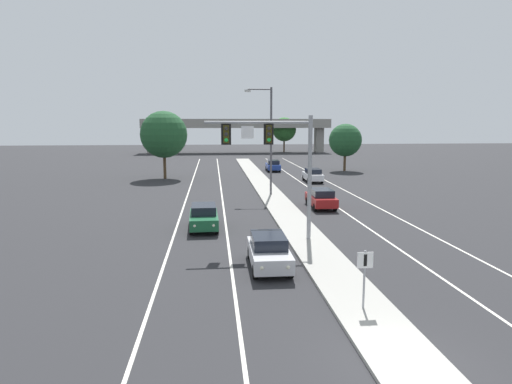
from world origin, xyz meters
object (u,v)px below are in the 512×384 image
at_px(tree_far_right_c, 284,129).
at_px(tree_far_left_b, 164,135).
at_px(car_oncoming_silver, 269,251).
at_px(car_receding_red, 321,198).
at_px(overhead_signal_mast, 277,152).
at_px(tree_far_right_a, 345,140).
at_px(car_receding_white, 313,175).
at_px(car_oncoming_green, 204,217).
at_px(car_receding_blue, 273,165).
at_px(tree_far_left_c, 177,135).
at_px(median_sign_post, 365,271).
at_px(street_lamp_median, 269,135).

xyz_separation_m(tree_far_right_c, tree_far_left_b, (-22.67, -48.41, 0.19)).
height_order(car_oncoming_silver, car_receding_red, same).
relative_size(overhead_signal_mast, tree_far_right_a, 1.07).
distance_m(overhead_signal_mast, car_receding_white, 27.78).
distance_m(car_oncoming_green, car_receding_blue, 35.84).
bearing_deg(tree_far_left_c, median_sign_post, -81.34).
bearing_deg(tree_far_right_a, tree_far_right_c, 92.97).
bearing_deg(car_receding_blue, tree_far_left_c, 112.89).
xyz_separation_m(car_oncoming_green, tree_far_left_b, (-5.31, 27.42, 4.63)).
bearing_deg(car_receding_white, tree_far_left_b, 164.40).
height_order(street_lamp_median, car_receding_white, street_lamp_median).
height_order(street_lamp_median, tree_far_left_c, street_lamp_median).
relative_size(car_receding_red, tree_far_left_c, 0.70).
distance_m(overhead_signal_mast, tree_far_right_c, 80.62).
relative_size(car_receding_red, car_receding_white, 0.99).
xyz_separation_m(car_oncoming_silver, car_oncoming_green, (-3.28, 8.36, 0.00)).
height_order(street_lamp_median, tree_far_right_a, street_lamp_median).
xyz_separation_m(overhead_signal_mast, car_receding_blue, (4.91, 38.36, -4.46)).
relative_size(overhead_signal_mast, car_receding_white, 1.60).
bearing_deg(car_oncoming_silver, car_oncoming_green, 111.42).
bearing_deg(car_receding_red, street_lamp_median, 118.61).
distance_m(car_oncoming_silver, car_receding_blue, 43.40).
distance_m(median_sign_post, tree_far_right_a, 49.71).
height_order(median_sign_post, car_oncoming_silver, median_sign_post).
bearing_deg(tree_far_left_b, tree_far_right_a, 14.66).
bearing_deg(tree_far_left_b, car_oncoming_silver, -76.50).
distance_m(car_oncoming_silver, tree_far_left_b, 37.09).
xyz_separation_m(median_sign_post, car_receding_blue, (3.10, 48.50, -0.77)).
xyz_separation_m(car_receding_white, car_receding_blue, (-3.10, 12.13, 0.00)).
relative_size(median_sign_post, car_oncoming_green, 0.49).
distance_m(overhead_signal_mast, street_lamp_median, 16.74).
xyz_separation_m(car_receding_red, tree_far_left_b, (-14.74, 20.98, 4.63)).
bearing_deg(tree_far_right_c, tree_far_left_c, -174.55).
height_order(car_receding_red, car_receding_white, same).
height_order(overhead_signal_mast, car_oncoming_silver, overhead_signal_mast).
bearing_deg(car_oncoming_green, tree_far_left_c, 95.58).
xyz_separation_m(car_oncoming_green, car_receding_blue, (9.22, 34.64, 0.00)).
bearing_deg(tree_far_left_b, median_sign_post, -74.52).
height_order(car_oncoming_silver, car_receding_blue, same).
bearing_deg(tree_far_left_b, car_receding_red, -54.90).
distance_m(car_receding_red, tree_far_left_b, 26.05).
distance_m(overhead_signal_mast, tree_far_right_a, 40.61).
distance_m(median_sign_post, street_lamp_median, 27.13).
distance_m(overhead_signal_mast, tree_far_left_c, 78.08).
bearing_deg(tree_far_left_b, overhead_signal_mast, -72.83).
xyz_separation_m(car_receding_white, tree_far_right_a, (7.21, 11.42, 3.58)).
bearing_deg(tree_far_left_c, tree_far_right_c, 5.45).
bearing_deg(median_sign_post, car_receding_white, 80.33).
distance_m(median_sign_post, car_receding_white, 36.90).
height_order(street_lamp_median, car_receding_red, street_lamp_median).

